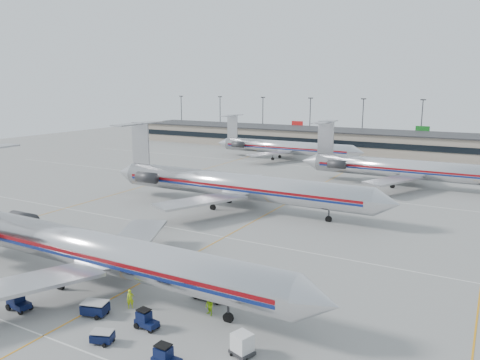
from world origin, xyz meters
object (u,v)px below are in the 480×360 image
Objects in this scene: tug_center at (146,320)px; jet_second_row at (233,185)px; belt_loader at (210,294)px; uld_container at (242,344)px; jet_foreground at (93,250)px.

jet_second_row is at bearing 115.29° from tug_center.
belt_loader is (1.79, 6.89, -0.19)m from tug_center.
jet_second_row is 42.17m from uld_container.
jet_foreground is at bearing -167.64° from belt_loader.
belt_loader is at bearing -63.75° from jet_second_row.
tug_center is at bearing -158.43° from uld_container.
jet_second_row is at bearing 115.83° from belt_loader.
jet_foreground is 11.31m from tug_center.
uld_container is (21.61, -36.09, -2.96)m from jet_second_row.
uld_container is (8.77, 0.47, 0.12)m from tug_center.
jet_foreground is 32.48m from jet_second_row.
jet_second_row is 38.87m from tug_center.
tug_center is (10.09, -4.19, -2.93)m from jet_foreground.
belt_loader is (14.63, -29.67, -3.27)m from jet_second_row.
jet_foreground reaches higher than uld_container.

